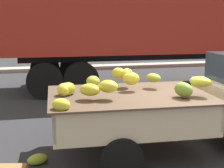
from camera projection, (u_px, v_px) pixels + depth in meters
name	position (u px, v px, depth m)	size (l,w,h in m)	color
ground	(200.00, 152.00, 5.74)	(220.00, 220.00, 0.00)	#28282B
curb_strip	(97.00, 67.00, 15.53)	(80.00, 0.80, 0.16)	gray
semi_trailer	(178.00, 13.00, 11.17)	(12.07, 2.94, 3.95)	maroon
fallen_banana_bunch_near_tailgate	(37.00, 159.00, 5.23)	(0.34, 0.22, 0.17)	#96A52F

